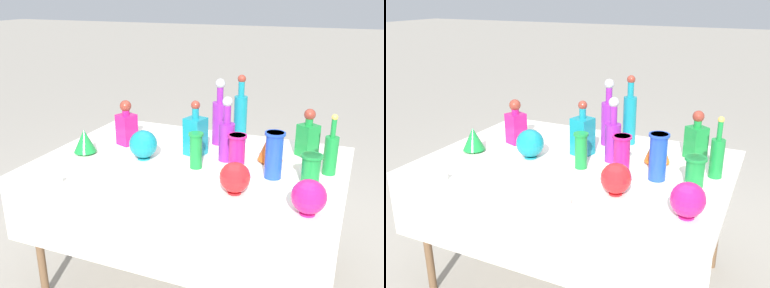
# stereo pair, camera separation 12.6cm
# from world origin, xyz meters

# --- Properties ---
(ground_plane) EXTENTS (40.00, 40.00, 0.00)m
(ground_plane) POSITION_xyz_m (0.00, 0.00, 0.00)
(ground_plane) COLOR #A0998C
(display_table) EXTENTS (1.63, 1.14, 0.76)m
(display_table) POSITION_xyz_m (0.00, -0.04, 0.70)
(display_table) COLOR white
(display_table) RESTS_ON ground
(tall_bottle_0) EXTENTS (0.09, 0.09, 0.40)m
(tall_bottle_0) POSITION_xyz_m (0.04, 0.33, 0.92)
(tall_bottle_0) COLOR purple
(tall_bottle_0) RESTS_ON display_table
(tall_bottle_1) EXTENTS (0.08, 0.08, 0.42)m
(tall_bottle_1) POSITION_xyz_m (0.15, 0.40, 0.93)
(tall_bottle_1) COLOR teal
(tall_bottle_1) RESTS_ON display_table
(tall_bottle_2) EXTENTS (0.09, 0.09, 0.36)m
(tall_bottle_2) POSITION_xyz_m (0.17, 0.09, 0.90)
(tall_bottle_2) COLOR purple
(tall_bottle_2) RESTS_ON display_table
(tall_bottle_3) EXTENTS (0.07, 0.07, 0.31)m
(tall_bottle_3) POSITION_xyz_m (0.71, 0.11, 0.87)
(tall_bottle_3) COLOR #198C38
(tall_bottle_3) RESTS_ON display_table
(square_decanter_0) EXTENTS (0.13, 0.13, 0.27)m
(square_decanter_0) POSITION_xyz_m (0.56, 0.33, 0.87)
(square_decanter_0) COLOR #198C38
(square_decanter_0) RESTS_ON display_table
(square_decanter_1) EXTENTS (0.13, 0.13, 0.31)m
(square_decanter_1) POSITION_xyz_m (-0.02, 0.11, 0.88)
(square_decanter_1) COLOR teal
(square_decanter_1) RESTS_ON display_table
(square_decanter_2) EXTENTS (0.13, 0.13, 0.27)m
(square_decanter_2) POSITION_xyz_m (-0.47, 0.11, 0.88)
(square_decanter_2) COLOR #C61972
(square_decanter_2) RESTS_ON display_table
(slender_vase_0) EXTENTS (0.11, 0.11, 0.15)m
(slender_vase_0) POSITION_xyz_m (0.64, -0.04, 0.84)
(slender_vase_0) COLOR #198C38
(slender_vase_0) RESTS_ON display_table
(slender_vase_1) EXTENTS (0.10, 0.10, 0.19)m
(slender_vase_1) POSITION_xyz_m (0.26, -0.02, 0.86)
(slender_vase_1) COLOR #C61972
(slender_vase_1) RESTS_ON display_table
(slender_vase_2) EXTENTS (0.08, 0.08, 0.19)m
(slender_vase_2) POSITION_xyz_m (0.05, -0.08, 0.86)
(slender_vase_2) COLOR #198C38
(slender_vase_2) RESTS_ON display_table
(slender_vase_3) EXTENTS (0.10, 0.10, 0.24)m
(slender_vase_3) POSITION_xyz_m (0.45, -0.05, 0.89)
(slender_vase_3) COLOR blue
(slender_vase_3) RESTS_ON display_table
(fluted_vase_0) EXTENTS (0.14, 0.14, 0.19)m
(fluted_vase_0) POSITION_xyz_m (0.40, 0.16, 0.86)
(fluted_vase_0) COLOR orange
(fluted_vase_0) RESTS_ON display_table
(fluted_vase_1) EXTENTS (0.13, 0.13, 0.14)m
(fluted_vase_1) POSITION_xyz_m (-0.61, -0.12, 0.84)
(fluted_vase_1) COLOR #198C38
(fluted_vase_1) RESTS_ON display_table
(round_bowl_0) EXTENTS (0.15, 0.15, 0.15)m
(round_bowl_0) POSITION_xyz_m (0.67, -0.36, 0.84)
(round_bowl_0) COLOR #C61972
(round_bowl_0) RESTS_ON display_table
(round_bowl_1) EXTENTS (0.14, 0.14, 0.15)m
(round_bowl_1) POSITION_xyz_m (0.33, -0.29, 0.84)
(round_bowl_1) COLOR red
(round_bowl_1) RESTS_ON display_table
(round_bowl_2) EXTENTS (0.16, 0.16, 0.16)m
(round_bowl_2) POSITION_xyz_m (-0.26, -0.07, 0.85)
(round_bowl_2) COLOR teal
(round_bowl_2) RESTS_ON display_table
(price_tag_left) EXTENTS (0.05, 0.02, 0.04)m
(price_tag_left) POSITION_xyz_m (-0.50, -0.51, 0.78)
(price_tag_left) COLOR white
(price_tag_left) RESTS_ON display_table
(price_tag_center) EXTENTS (0.07, 0.02, 0.04)m
(price_tag_center) POSITION_xyz_m (0.17, -0.49, 0.78)
(price_tag_center) COLOR white
(price_tag_center) RESTS_ON display_table
(price_tag_right) EXTENTS (0.06, 0.02, 0.04)m
(price_tag_right) POSITION_xyz_m (0.47, -0.47, 0.78)
(price_tag_right) COLOR white
(price_tag_right) RESTS_ON display_table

